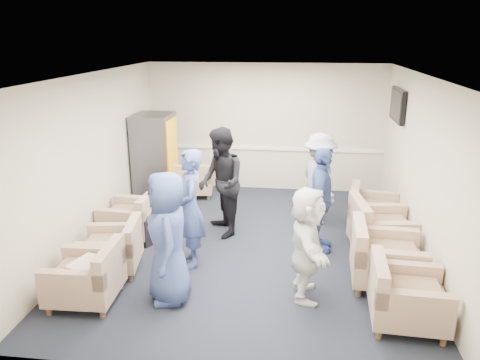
# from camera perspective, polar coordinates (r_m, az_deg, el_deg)

# --- Properties ---
(floor) EXTENTS (6.00, 6.00, 0.00)m
(floor) POSITION_cam_1_polar(r_m,az_deg,el_deg) (7.60, 1.27, -8.04)
(floor) COLOR black
(floor) RESTS_ON ground
(ceiling) EXTENTS (6.00, 6.00, 0.00)m
(ceiling) POSITION_cam_1_polar(r_m,az_deg,el_deg) (6.89, 1.42, 12.70)
(ceiling) COLOR silver
(ceiling) RESTS_ON back_wall
(back_wall) EXTENTS (5.00, 0.02, 2.70)m
(back_wall) POSITION_cam_1_polar(r_m,az_deg,el_deg) (10.04, 3.09, 6.38)
(back_wall) COLOR beige
(back_wall) RESTS_ON floor
(front_wall) EXTENTS (5.00, 0.02, 2.70)m
(front_wall) POSITION_cam_1_polar(r_m,az_deg,el_deg) (4.33, -2.75, -8.81)
(front_wall) COLOR beige
(front_wall) RESTS_ON floor
(left_wall) EXTENTS (0.02, 6.00, 2.70)m
(left_wall) POSITION_cam_1_polar(r_m,az_deg,el_deg) (7.77, -17.34, 2.35)
(left_wall) COLOR beige
(left_wall) RESTS_ON floor
(right_wall) EXTENTS (0.02, 6.00, 2.70)m
(right_wall) POSITION_cam_1_polar(r_m,az_deg,el_deg) (7.32, 21.20, 1.04)
(right_wall) COLOR beige
(right_wall) RESTS_ON floor
(chair_rail) EXTENTS (4.98, 0.04, 0.06)m
(chair_rail) POSITION_cam_1_polar(r_m,az_deg,el_deg) (10.11, 3.04, 3.86)
(chair_rail) COLOR white
(chair_rail) RESTS_ON back_wall
(tv) EXTENTS (0.10, 1.00, 0.58)m
(tv) POSITION_cam_1_polar(r_m,az_deg,el_deg) (8.89, 18.64, 8.63)
(tv) COLOR black
(tv) RESTS_ON right_wall
(armchair_left_near) EXTENTS (0.85, 0.85, 0.66)m
(armchair_left_near) POSITION_cam_1_polar(r_m,az_deg,el_deg) (6.30, -17.93, -11.32)
(armchair_left_near) COLOR tan
(armchair_left_near) RESTS_ON floor
(armchair_left_mid) EXTENTS (0.90, 0.90, 0.63)m
(armchair_left_mid) POSITION_cam_1_polar(r_m,az_deg,el_deg) (6.99, -15.05, -8.21)
(armchair_left_mid) COLOR tan
(armchair_left_mid) RESTS_ON floor
(armchair_left_far) EXTENTS (0.87, 0.87, 0.66)m
(armchair_left_far) POSITION_cam_1_polar(r_m,az_deg,el_deg) (7.99, -12.92, -4.63)
(armchair_left_far) COLOR tan
(armchair_left_far) RESTS_ON floor
(armchair_right_near) EXTENTS (0.89, 0.89, 0.67)m
(armchair_right_near) POSITION_cam_1_polar(r_m,az_deg,el_deg) (5.90, 19.27, -13.41)
(armchair_right_near) COLOR tan
(armchair_right_near) RESTS_ON floor
(armchair_right_midnear) EXTENTS (0.96, 0.96, 0.73)m
(armchair_right_midnear) POSITION_cam_1_polar(r_m,az_deg,el_deg) (6.65, 16.92, -9.25)
(armchair_right_midnear) COLOR tan
(armchair_right_midnear) RESTS_ON floor
(armchair_right_midfar) EXTENTS (1.01, 1.01, 0.73)m
(armchair_right_midfar) POSITION_cam_1_polar(r_m,az_deg,el_deg) (7.53, 16.55, -6.02)
(armchair_right_midfar) COLOR tan
(armchair_right_midfar) RESTS_ON floor
(armchair_right_far) EXTENTS (0.93, 0.93, 0.65)m
(armchair_right_far) POSITION_cam_1_polar(r_m,az_deg,el_deg) (8.39, 15.61, -3.77)
(armchair_right_far) COLOR tan
(armchair_right_far) RESTS_ON floor
(armchair_corner) EXTENTS (0.87, 0.87, 0.62)m
(armchair_corner) POSITION_cam_1_polar(r_m,az_deg,el_deg) (9.82, -5.67, -0.18)
(armchair_corner) COLOR tan
(armchair_corner) RESTS_ON floor
(vending_machine) EXTENTS (0.73, 0.85, 1.79)m
(vending_machine) POSITION_cam_1_polar(r_m,az_deg,el_deg) (9.42, -10.29, 2.56)
(vending_machine) COLOR #4F4F57
(vending_machine) RESTS_ON floor
(backpack) EXTENTS (0.38, 0.33, 0.54)m
(backpack) POSITION_cam_1_polar(r_m,az_deg,el_deg) (7.71, -11.79, -5.77)
(backpack) COLOR black
(backpack) RESTS_ON floor
(pillow) EXTENTS (0.44, 0.51, 0.12)m
(pillow) POSITION_cam_1_polar(r_m,az_deg,el_deg) (6.22, -18.15, -9.95)
(pillow) COLOR silver
(pillow) RESTS_ON armchair_left_near
(person_front_left) EXTENTS (0.78, 0.96, 1.70)m
(person_front_left) POSITION_cam_1_polar(r_m,az_deg,el_deg) (5.88, -8.78, -7.01)
(person_front_left) COLOR #3A4D8B
(person_front_left) RESTS_ON floor
(person_mid_left) EXTENTS (0.58, 0.73, 1.74)m
(person_mid_left) POSITION_cam_1_polar(r_m,az_deg,el_deg) (6.75, -6.12, -3.49)
(person_mid_left) COLOR #3A4D8B
(person_mid_left) RESTS_ON floor
(person_back_left) EXTENTS (0.99, 1.09, 1.83)m
(person_back_left) POSITION_cam_1_polar(r_m,az_deg,el_deg) (7.72, -2.34, -0.33)
(person_back_left) COLOR black
(person_back_left) RESTS_ON floor
(person_back_right) EXTENTS (0.95, 1.21, 1.64)m
(person_back_right) POSITION_cam_1_polar(r_m,az_deg,el_deg) (8.35, 9.63, 0.12)
(person_back_right) COLOR beige
(person_back_right) RESTS_ON floor
(person_mid_right) EXTENTS (0.51, 1.01, 1.65)m
(person_mid_right) POSITION_cam_1_polar(r_m,az_deg,el_deg) (7.28, 9.82, -2.45)
(person_mid_right) COLOR #3A4D8B
(person_mid_right) RESTS_ON floor
(person_front_right) EXTENTS (0.52, 1.41, 1.49)m
(person_front_right) POSITION_cam_1_polar(r_m,az_deg,el_deg) (5.98, 8.15, -7.68)
(person_front_right) COLOR white
(person_front_right) RESTS_ON floor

